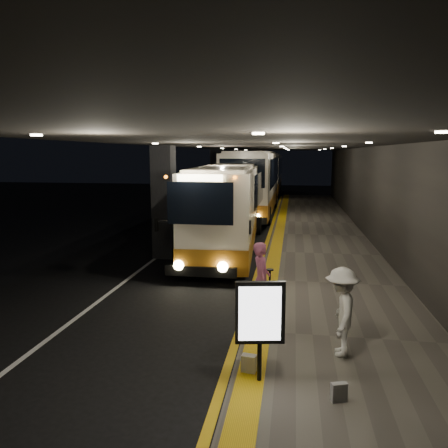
% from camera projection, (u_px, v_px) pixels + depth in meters
% --- Properties ---
extents(ground, '(90.00, 90.00, 0.00)m').
position_uv_depth(ground, '(175.00, 289.00, 13.34)').
color(ground, black).
extents(lane_line_white, '(0.12, 50.00, 0.01)m').
position_uv_depth(lane_line_white, '(165.00, 251.00, 18.49)').
color(lane_line_white, silver).
rests_on(lane_line_white, ground).
extents(kerb_stripe_yellow, '(0.18, 50.00, 0.01)m').
position_uv_depth(kerb_stripe_yellow, '(263.00, 255.00, 17.84)').
color(kerb_stripe_yellow, gold).
rests_on(kerb_stripe_yellow, ground).
extents(sidewalk, '(4.50, 50.00, 0.15)m').
position_uv_depth(sidewalk, '(323.00, 255.00, 17.45)').
color(sidewalk, '#514C44').
rests_on(sidewalk, ground).
extents(tactile_strip, '(0.50, 50.00, 0.01)m').
position_uv_depth(tactile_strip, '(275.00, 251.00, 17.74)').
color(tactile_strip, gold).
rests_on(tactile_strip, sidewalk).
extents(terminal_wall, '(0.10, 50.00, 6.00)m').
position_uv_depth(terminal_wall, '(386.00, 182.00, 16.64)').
color(terminal_wall, black).
rests_on(terminal_wall, ground).
extents(support_columns, '(0.80, 24.80, 4.40)m').
position_uv_depth(support_columns, '(164.00, 202.00, 17.12)').
color(support_columns, black).
rests_on(support_columns, ground).
extents(canopy, '(9.00, 50.00, 0.40)m').
position_uv_depth(canopy, '(269.00, 140.00, 17.08)').
color(canopy, black).
rests_on(canopy, support_columns).
extents(coach_main, '(2.95, 11.29, 3.49)m').
position_uv_depth(coach_main, '(228.00, 211.00, 18.58)').
color(coach_main, beige).
rests_on(coach_main, ground).
extents(coach_second, '(2.76, 13.04, 4.10)m').
position_uv_depth(coach_second, '(253.00, 186.00, 29.08)').
color(coach_second, beige).
rests_on(coach_second, ground).
extents(coach_third, '(2.72, 12.54, 3.94)m').
position_uv_depth(coach_third, '(267.00, 175.00, 44.38)').
color(coach_third, beige).
rests_on(coach_third, ground).
extents(passenger_boarding, '(0.54, 0.73, 1.83)m').
position_uv_depth(passenger_boarding, '(261.00, 279.00, 10.62)').
color(passenger_boarding, '#B5547A').
rests_on(passenger_boarding, sidewalk).
extents(passenger_waiting_white, '(0.62, 1.18, 1.77)m').
position_uv_depth(passenger_waiting_white, '(341.00, 312.00, 8.54)').
color(passenger_waiting_white, beige).
rests_on(passenger_waiting_white, sidewalk).
extents(bag_polka, '(0.28, 0.19, 0.31)m').
position_uv_depth(bag_polka, '(339.00, 392.00, 7.00)').
color(bag_polka, black).
rests_on(bag_polka, sidewalk).
extents(bag_plain, '(0.28, 0.19, 0.33)m').
position_uv_depth(bag_plain, '(249.00, 364.00, 7.93)').
color(bag_plain, silver).
rests_on(bag_plain, sidewalk).
extents(info_sign, '(0.86, 0.26, 1.80)m').
position_uv_depth(info_sign, '(260.00, 315.00, 7.46)').
color(info_sign, black).
rests_on(info_sign, sidewalk).
extents(stanchion_post, '(0.05, 0.05, 1.10)m').
position_uv_depth(stanchion_post, '(270.00, 291.00, 10.88)').
color(stanchion_post, black).
rests_on(stanchion_post, sidewalk).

